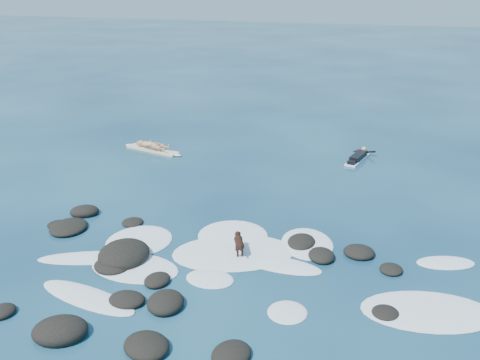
% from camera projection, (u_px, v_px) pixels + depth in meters
% --- Properties ---
extents(ground, '(160.00, 160.00, 0.00)m').
position_uv_depth(ground, '(220.00, 256.00, 15.96)').
color(ground, '#0A2642').
rests_on(ground, ground).
extents(reef_rocks, '(11.60, 7.39, 0.63)m').
position_uv_depth(reef_rocks, '(150.00, 270.00, 15.00)').
color(reef_rocks, black).
rests_on(reef_rocks, ground).
extents(breaking_foam, '(12.94, 6.63, 0.12)m').
position_uv_depth(breaking_foam, '(236.00, 262.00, 15.61)').
color(breaking_foam, white).
rests_on(breaking_foam, ground).
extents(standing_surfer_rig, '(3.33, 1.27, 1.91)m').
position_uv_depth(standing_surfer_rig, '(152.00, 136.00, 25.14)').
color(standing_surfer_rig, beige).
rests_on(standing_surfer_rig, ground).
extents(paddling_surfer_rig, '(1.24, 2.42, 0.42)m').
position_uv_depth(paddling_surfer_rig, '(358.00, 157.00, 24.13)').
color(paddling_surfer_rig, white).
rests_on(paddling_surfer_rig, ground).
extents(dog, '(0.52, 0.96, 0.64)m').
position_uv_depth(dog, '(239.00, 242.00, 15.91)').
color(dog, black).
rests_on(dog, ground).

